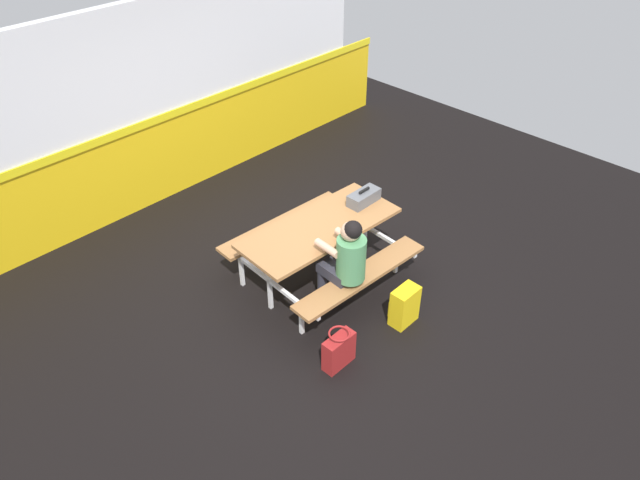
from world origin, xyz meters
name	(u,v)px	position (x,y,z in m)	size (l,w,h in m)	color
ground_plane	(317,281)	(0.00, 0.00, -0.01)	(10.00, 10.00, 0.02)	black
accent_backdrop	(162,107)	(0.00, 2.76, 1.25)	(8.00, 0.14, 2.60)	yellow
picnic_table_main	(320,238)	(0.05, 0.00, 0.57)	(1.84, 1.65, 0.74)	#9E6B3D
student_nearer	(345,259)	(-0.14, -0.55, 0.71)	(0.38, 0.53, 1.21)	#2D2D38
toolbox_grey	(364,197)	(0.72, -0.04, 0.81)	(0.40, 0.18, 0.18)	#595B60
backpack_dark	(404,306)	(0.16, -1.11, 0.22)	(0.30, 0.22, 0.44)	yellow
tote_bag_bright	(339,350)	(-0.74, -1.02, 0.19)	(0.34, 0.21, 0.43)	maroon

